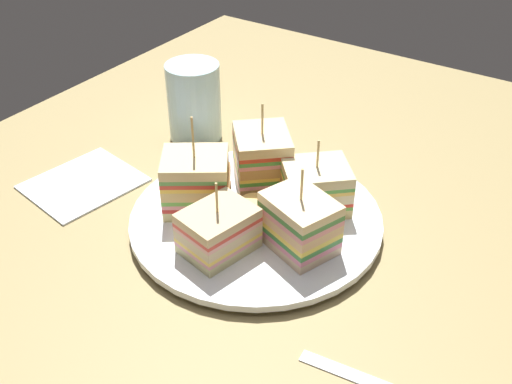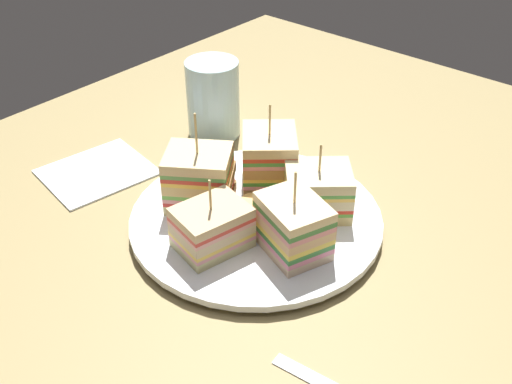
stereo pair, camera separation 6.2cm
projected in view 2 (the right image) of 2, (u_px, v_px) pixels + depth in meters
The scene contains 10 objects.
ground_plane at pixel (256, 232), 65.34cm from camera, with size 103.47×84.27×1.80cm, color #958251.
plate at pixel (256, 219), 64.36cm from camera, with size 26.65×26.65×1.32cm.
sandwich_wedge_0 at pixel (212, 227), 58.78cm from camera, with size 7.84×6.61×7.82cm.
sandwich_wedge_1 at pixel (293, 226), 57.97cm from camera, with size 7.20×8.21×9.07cm.
sandwich_wedge_2 at pixel (317, 191), 63.39cm from camera, with size 8.83×8.92×8.12cm.
sandwich_wedge_3 at pixel (269, 159), 67.45cm from camera, with size 9.00×8.91×9.77cm.
sandwich_wedge_4 at pixel (199, 178), 64.30cm from camera, with size 8.65×8.92×10.78cm.
chip_pile at pixel (256, 213), 62.80cm from camera, with size 6.92×5.60×1.94cm.
napkin at pixel (97, 171), 72.94cm from camera, with size 12.04×10.44×0.50cm, color white.
drinking_glass at pixel (213, 104), 78.54cm from camera, with size 6.83×6.83×10.10cm.
Camera 2 is at (38.55, 33.26, 40.27)cm, focal length 42.55 mm.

